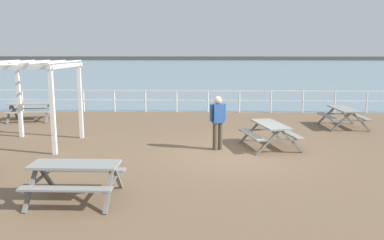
% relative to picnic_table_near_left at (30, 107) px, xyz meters
% --- Properties ---
extents(ground_plane, '(30.00, 24.00, 0.20)m').
position_rel_picnic_table_near_left_xyz_m(ground_plane, '(8.45, -5.19, -0.68)').
color(ground_plane, brown).
extents(sea_band, '(142.00, 90.00, 0.01)m').
position_rel_picnic_table_near_left_xyz_m(sea_band, '(8.45, 47.56, -0.58)').
color(sea_band, gray).
rests_on(sea_band, ground).
extents(distant_shoreline, '(142.00, 6.00, 1.80)m').
position_rel_picnic_table_near_left_xyz_m(distant_shoreline, '(8.45, 90.56, -0.58)').
color(distant_shoreline, '#4C4C47').
rests_on(distant_shoreline, ground).
extents(seaward_railing, '(23.07, 0.07, 1.08)m').
position_rel_picnic_table_near_left_xyz_m(seaward_railing, '(8.45, 2.56, 0.15)').
color(seaward_railing, white).
rests_on(seaward_railing, ground).
extents(picnic_table_near_left, '(2.02, 1.79, 0.80)m').
position_rel_picnic_table_near_left_xyz_m(picnic_table_near_left, '(0.00, 0.00, 0.00)').
color(picnic_table_near_left, gray).
rests_on(picnic_table_near_left, ground).
extents(picnic_table_near_right, '(1.80, 1.54, 0.80)m').
position_rel_picnic_table_near_left_xyz_m(picnic_table_near_right, '(4.89, -9.06, 0.00)').
color(picnic_table_near_right, gray).
rests_on(picnic_table_near_right, ground).
extents(picnic_table_mid_centre, '(1.87, 2.09, 0.80)m').
position_rel_picnic_table_near_left_xyz_m(picnic_table_mid_centre, '(9.60, -4.49, 0.00)').
color(picnic_table_mid_centre, gray).
rests_on(picnic_table_mid_centre, ground).
extents(picnic_table_far_right, '(1.63, 1.88, 0.80)m').
position_rel_picnic_table_near_left_xyz_m(picnic_table_far_right, '(13.00, -1.13, 0.00)').
color(picnic_table_far_right, gray).
rests_on(picnic_table_far_right, ground).
extents(visitor, '(0.49, 0.34, 1.66)m').
position_rel_picnic_table_near_left_xyz_m(visitor, '(7.94, -4.80, 0.36)').
color(visitor, '#4C4233').
rests_on(visitor, ground).
extents(lattice_pergola, '(2.57, 2.69, 2.70)m').
position_rel_picnic_table_near_left_xyz_m(lattice_pergola, '(2.08, -4.35, 1.41)').
color(lattice_pergola, white).
rests_on(lattice_pergola, ground).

